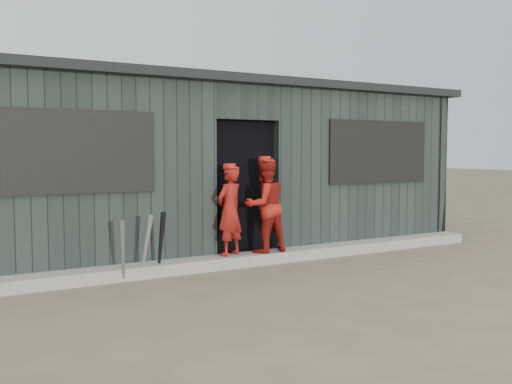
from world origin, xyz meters
TOP-DOWN VIEW (x-y plane):
  - ground at (0.00, 0.00)m, footprint 80.00×80.00m
  - curb at (0.00, 1.82)m, footprint 8.00×0.36m
  - bat_left at (-1.64, 1.64)m, footprint 0.14×0.31m
  - bat_mid at (-1.94, 1.59)m, footprint 0.14×0.23m
  - bat_right at (-1.43, 1.70)m, footprint 0.12×0.38m
  - player_red_left at (-0.39, 1.85)m, footprint 0.52×0.44m
  - player_red_right at (0.16, 1.83)m, footprint 0.67×0.54m
  - player_grey_back at (0.33, 2.37)m, footprint 0.67×0.52m
  - dugout at (-0.00, 3.50)m, footprint 8.30×3.30m

SIDE VIEW (x-z plane):
  - ground at x=0.00m, z-range 0.00..0.00m
  - curb at x=0.00m, z-range 0.00..0.15m
  - bat_mid at x=-1.94m, z-range 0.00..0.77m
  - bat_left at x=-1.64m, z-range 0.00..0.80m
  - bat_right at x=-1.43m, z-range 0.00..0.83m
  - player_grey_back at x=0.33m, z-range 0.00..1.21m
  - player_red_left at x=-0.39m, z-range 0.15..1.37m
  - player_red_right at x=0.16m, z-range 0.15..1.46m
  - dugout at x=0.00m, z-range -0.02..2.60m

